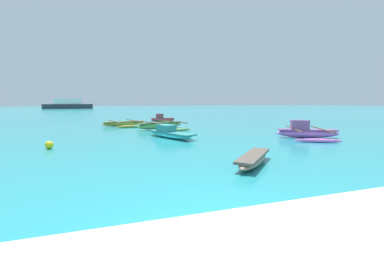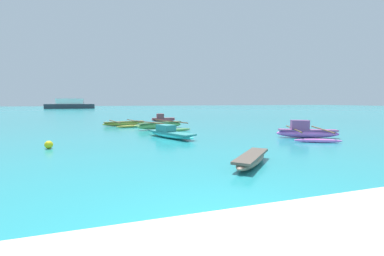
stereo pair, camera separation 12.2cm
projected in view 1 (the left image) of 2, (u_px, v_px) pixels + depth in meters
name	position (u px, v px, depth m)	size (l,w,h in m)	color
ground_plane	(245.00, 249.00, 3.51)	(240.00, 240.00, 0.00)	teal
moored_boat_0	(306.00, 132.00, 14.34)	(3.69, 4.36, 0.98)	#E970DA
moored_boat_1	(170.00, 133.00, 14.29)	(2.23, 3.70, 0.70)	#3EE1DE
moored_boat_2	(160.00, 125.00, 18.92)	(3.72, 4.99, 0.55)	#6EB360
moored_boat_3	(124.00, 123.00, 21.41)	(3.57, 4.23, 0.42)	gold
moored_boat_4	(162.00, 119.00, 25.57)	(2.45, 0.91, 0.81)	#CC5864
moored_boat_5	(253.00, 159.00, 8.19)	(2.35, 2.37, 0.34)	gray
mooring_buoy_0	(49.00, 145.00, 10.93)	(0.34, 0.34, 0.34)	yellow
distant_ferry	(68.00, 105.00, 72.49)	(12.85, 2.83, 2.83)	#2D333D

